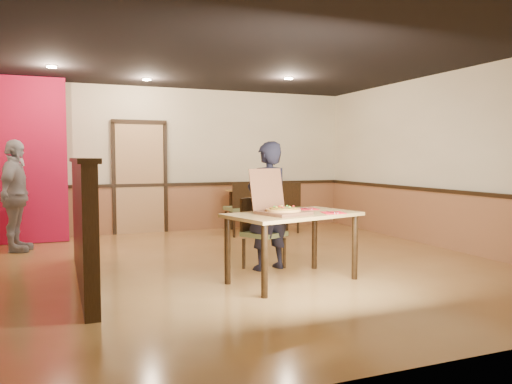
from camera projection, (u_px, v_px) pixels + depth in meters
The scene contains 26 objects.
floor at pixel (241, 266), 6.68m from camera, with size 7.00×7.00×0.00m, color #BD8849.
ceiling at pixel (241, 54), 6.49m from camera, with size 7.00×7.00×0.00m, color black.
wall_back at pixel (180, 160), 9.83m from camera, with size 7.00×7.00×0.00m, color #FBEEC4.
wall_right at pixel (449, 161), 7.87m from camera, with size 7.00×7.00×0.00m, color #FBEEC4.
wainscot_back at pixel (181, 208), 9.87m from camera, with size 7.00×0.04×0.90m, color #9A623D.
chair_rail_back at pixel (181, 184), 9.82m from camera, with size 7.00×0.06×0.06m, color black.
wainscot_right at pixel (446, 220), 7.93m from camera, with size 0.04×7.00×0.90m, color #9A623D.
chair_rail_right at pixel (446, 191), 7.89m from camera, with size 0.06×7.00×0.06m, color black.
back_door at pixel (140, 178), 9.52m from camera, with size 0.90×0.06×2.10m, color tan.
booth_partition at pixel (83, 220), 5.71m from camera, with size 0.20×3.10×1.44m.
red_accent_panel at pixel (16, 160), 8.30m from camera, with size 1.60×0.20×2.78m, color #B20C31.
spot_a at pixel (52, 67), 7.31m from camera, with size 0.14×0.14×0.02m, color beige.
spot_b at pixel (147, 79), 8.51m from camera, with size 0.14×0.14×0.02m, color beige.
spot_c at pixel (288, 78), 8.40m from camera, with size 0.14×0.14×0.02m, color beige.
main_table at pixel (293, 222), 5.79m from camera, with size 1.68×1.21×0.81m.
diner_chair at pixel (260, 230), 6.54m from camera, with size 0.62×0.62×0.92m.
side_chair_left at pixel (242, 206), 9.22m from camera, with size 0.53×0.53×1.01m.
side_chair_right at pixel (286, 205), 9.56m from camera, with size 0.53×0.53×0.97m.
side_table at pixel (252, 198), 9.96m from camera, with size 0.96×0.96×0.81m.
diner at pixel (268, 206), 6.41m from camera, with size 0.60×0.40×1.66m, color black.
passerby at pixel (15, 196), 7.63m from camera, with size 1.01×0.42×1.73m, color #9D9CA4.
pizza_box at pixel (280, 208), 5.68m from camera, with size 0.64×0.69×0.51m.
pizza at pixel (283, 210), 5.64m from camera, with size 0.39×0.39×0.03m, color #DD9F50.
napkin_near at pixel (333, 213), 5.78m from camera, with size 0.29×0.29×0.01m.
napkin_far at pixel (307, 209), 6.21m from camera, with size 0.26×0.26×0.01m.
condiment at pixel (252, 186), 9.97m from camera, with size 0.06×0.06×0.15m, color maroon.
Camera 1 is at (-2.25, -6.20, 1.45)m, focal length 35.00 mm.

